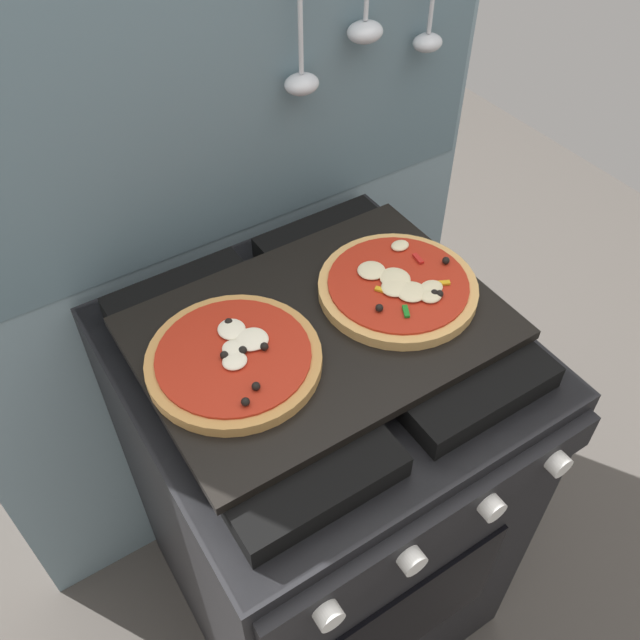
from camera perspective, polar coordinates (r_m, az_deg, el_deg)
name	(u,v)px	position (r m, az deg, el deg)	size (l,w,h in m)	color
ground_plane	(320,581)	(1.80, 0.00, -20.98)	(4.00, 4.00, 0.00)	#4C4742
kitchen_backsplash	(227,265)	(1.33, -7.77, 4.55)	(1.10, 0.09, 1.55)	#7A939E
stove	(320,486)	(1.40, 0.04, -13.76)	(0.60, 0.64, 0.90)	black
baking_tray	(320,328)	(1.03, 0.00, -0.70)	(0.54, 0.38, 0.02)	black
pizza_left	(236,360)	(0.97, -7.06, -3.37)	(0.25, 0.25, 0.03)	#C18947
pizza_right	(398,287)	(1.07, 6.56, 2.78)	(0.25, 0.25, 0.03)	tan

